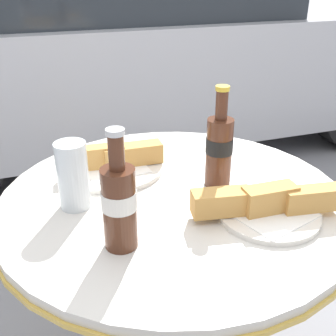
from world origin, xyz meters
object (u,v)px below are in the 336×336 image
at_px(cola_bottle_right, 119,203).
at_px(lunch_plate_far, 114,162).
at_px(cola_bottle_left, 219,148).
at_px(bistro_table, 173,249).
at_px(parked_car, 139,51).
at_px(lunch_plate_near, 267,206).
at_px(drinking_glass, 73,178).

xyz_separation_m(cola_bottle_right, lunch_plate_far, (0.06, 0.31, -0.07)).
height_order(cola_bottle_left, cola_bottle_right, cola_bottle_left).
xyz_separation_m(bistro_table, parked_car, (0.56, 2.31, 0.03)).
distance_m(cola_bottle_left, parked_car, 2.35).
xyz_separation_m(cola_bottle_left, lunch_plate_near, (0.04, -0.16, -0.07)).
bearing_deg(cola_bottle_left, bistro_table, -173.33).
bearing_deg(drinking_glass, parked_car, 71.20).
height_order(cola_bottle_left, drinking_glass, cola_bottle_left).
bearing_deg(drinking_glass, cola_bottle_left, -2.10).
distance_m(lunch_plate_near, parked_car, 2.49).
height_order(lunch_plate_far, parked_car, parked_car).
height_order(drinking_glass, lunch_plate_near, drinking_glass).
distance_m(cola_bottle_right, drinking_glass, 0.18).
distance_m(lunch_plate_far, parked_car, 2.24).
xyz_separation_m(cola_bottle_left, parked_car, (0.45, 2.30, -0.22)).
xyz_separation_m(drinking_glass, lunch_plate_far, (0.12, 0.14, -0.05)).
height_order(cola_bottle_right, parked_car, parked_car).
xyz_separation_m(drinking_glass, lunch_plate_near, (0.37, -0.17, -0.04)).
relative_size(drinking_glass, lunch_plate_near, 0.48).
distance_m(bistro_table, parked_car, 2.38).
relative_size(cola_bottle_left, drinking_glass, 1.62).
relative_size(lunch_plate_far, parked_car, 0.06).
distance_m(bistro_table, cola_bottle_right, 0.32).
distance_m(drinking_glass, lunch_plate_near, 0.41).
xyz_separation_m(lunch_plate_near, parked_car, (0.41, 2.46, -0.15)).
height_order(cola_bottle_right, lunch_plate_far, cola_bottle_right).
bearing_deg(parked_car, drinking_glass, -108.80).
relative_size(cola_bottle_left, lunch_plate_near, 0.77).
bearing_deg(drinking_glass, lunch_plate_near, -25.24).
distance_m(cola_bottle_left, lunch_plate_far, 0.27).
height_order(drinking_glass, parked_car, parked_car).
xyz_separation_m(lunch_plate_near, lunch_plate_far, (-0.25, 0.31, -0.00)).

